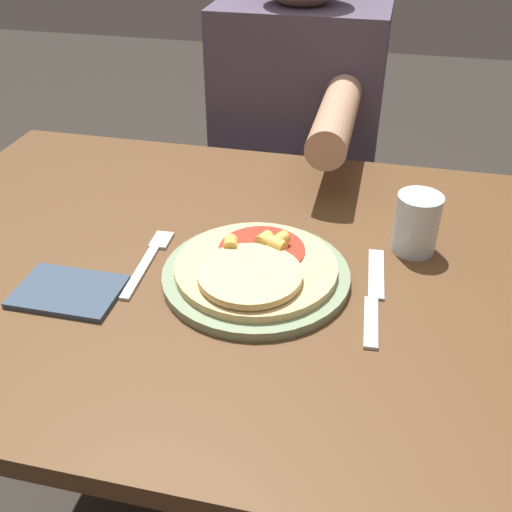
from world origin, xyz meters
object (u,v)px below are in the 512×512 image
(dining_table, at_px, (235,324))
(person_diner, at_px, (297,148))
(fork, at_px, (149,258))
(knife, at_px, (374,296))
(pizza, at_px, (255,267))
(drinking_glass, at_px, (416,223))
(plate, at_px, (256,275))

(dining_table, distance_m, person_diner, 0.60)
(fork, bearing_deg, knife, -3.03)
(fork, relative_size, person_diner, 0.15)
(pizza, relative_size, knife, 1.04)
(pizza, distance_m, person_diner, 0.64)
(drinking_glass, bearing_deg, plate, -149.18)
(fork, distance_m, drinking_glass, 0.40)
(drinking_glass, bearing_deg, person_diner, 117.49)
(knife, height_order, person_diner, person_diner)
(dining_table, bearing_deg, person_diner, 90.25)
(pizza, relative_size, drinking_glass, 2.48)
(knife, distance_m, drinking_glass, 0.15)
(plate, bearing_deg, pizza, -87.62)
(dining_table, height_order, knife, knife)
(knife, height_order, drinking_glass, drinking_glass)
(fork, bearing_deg, dining_table, 11.25)
(dining_table, height_order, pizza, pizza)
(pizza, height_order, drinking_glass, drinking_glass)
(knife, xyz_separation_m, drinking_glass, (0.05, 0.13, 0.04))
(dining_table, bearing_deg, knife, -11.41)
(pizza, height_order, person_diner, person_diner)
(pizza, height_order, knife, pizza)
(plate, height_order, pizza, pizza)
(dining_table, distance_m, plate, 0.14)
(plate, xyz_separation_m, drinking_glass, (0.22, 0.13, 0.04))
(fork, bearing_deg, plate, -4.19)
(pizza, relative_size, fork, 1.30)
(plate, bearing_deg, person_diner, 94.10)
(dining_table, distance_m, fork, 0.18)
(dining_table, height_order, person_diner, person_diner)
(pizza, xyz_separation_m, person_diner, (-0.05, 0.64, -0.10))
(plate, height_order, person_diner, person_diner)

